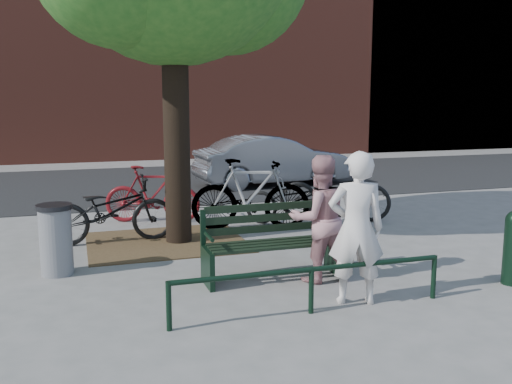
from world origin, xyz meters
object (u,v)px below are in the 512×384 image
object	(u,v)px
person_right	(319,219)
bicycle_c	(293,200)
park_bench	(271,240)
parked_car	(272,160)
person_left	(356,228)
litter_bin	(56,239)

from	to	relation	value
person_right	bicycle_c	distance (m)	3.03
park_bench	parked_car	distance (m)	7.57
person_left	person_right	distance (m)	0.84
person_left	parked_car	distance (m)	8.49
person_left	bicycle_c	world-z (taller)	person_left
park_bench	person_right	xyz separation A→B (m)	(0.52, -0.30, 0.31)
park_bench	parked_car	size ratio (longest dim) A/B	0.44
litter_bin	parked_car	distance (m)	8.02
park_bench	person_left	xyz separation A→B (m)	(0.59, -1.13, 0.37)
litter_bin	parked_car	bearing A→B (deg)	50.53
person_right	parked_car	bearing A→B (deg)	-104.20
person_left	litter_bin	bearing A→B (deg)	-16.03
person_left	litter_bin	world-z (taller)	person_left
person_right	parked_car	distance (m)	7.69
litter_bin	parked_car	world-z (taller)	parked_car
park_bench	litter_bin	world-z (taller)	park_bench
parked_car	person_right	bearing A→B (deg)	160.56
bicycle_c	litter_bin	bearing A→B (deg)	151.10
person_right	parked_car	world-z (taller)	person_right
person_right	park_bench	bearing A→B (deg)	-28.92
litter_bin	bicycle_c	bearing A→B (deg)	23.19
bicycle_c	person_right	bearing A→B (deg)	-157.27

